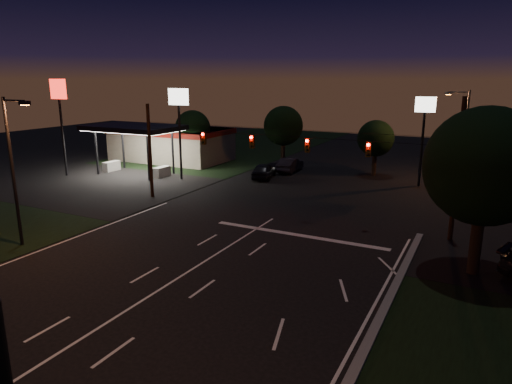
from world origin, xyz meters
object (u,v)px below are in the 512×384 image
Objects in this scene: tree_right_near at (486,167)px; car_oncoming_b at (290,165)px; utility_pole_right at (450,240)px; car_oncoming_a at (264,171)px.

tree_right_near is 1.88× the size of car_oncoming_b.
tree_right_near is 28.67m from car_oncoming_b.
utility_pole_right is 1.93× the size of car_oncoming_b.
utility_pole_right is 1.94× the size of car_oncoming_a.
utility_pole_right is 23.78m from car_oncoming_b.
utility_pole_right is 22.04m from car_oncoming_a.
tree_right_near is 1.89× the size of car_oncoming_a.
tree_right_near is at bearing -72.47° from utility_pole_right.
car_oncoming_a is at bearing 141.32° from tree_right_near.
utility_pole_right reaches higher than car_oncoming_b.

